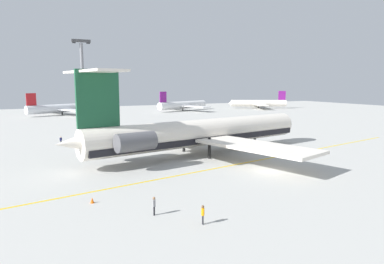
{
  "coord_description": "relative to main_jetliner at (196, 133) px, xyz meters",
  "views": [
    {
      "loc": [
        -28.65,
        -35.7,
        11.51
      ],
      "look_at": [
        -3.06,
        17.77,
        3.14
      ],
      "focal_mm": 32.13,
      "sensor_mm": 36.0,
      "label": 1
    }
  ],
  "objects": [
    {
      "name": "safety_cone_nose",
      "position": [
        -19.23,
        -16.1,
        -3.37
      ],
      "size": [
        0.4,
        0.4,
        0.55
      ],
      "primitive_type": "cone",
      "color": "#EA590F",
      "rests_on": "ground"
    },
    {
      "name": "taxiway_centreline",
      "position": [
        1.27,
        -8.74,
        -3.64
      ],
      "size": [
        84.94,
        16.6,
        0.01
      ],
      "primitive_type": "cube",
      "rotation": [
        0.0,
        0.0,
        0.19
      ],
      "color": "gold",
      "rests_on": "ground"
    },
    {
      "name": "ground",
      "position": [
        4.33,
        -13.53,
        -3.65
      ],
      "size": [
        281.06,
        281.06,
        0.0
      ],
      "primitive_type": "plane",
      "color": "#ADADA8"
    },
    {
      "name": "ground_crew_near_nose",
      "position": [
        -19.11,
        18.88,
        -2.57
      ],
      "size": [
        0.43,
        0.27,
        1.69
      ],
      "rotation": [
        0.0,
        0.0,
        4.77
      ],
      "color": "black",
      "rests_on": "ground"
    },
    {
      "name": "light_mast",
      "position": [
        -13.06,
        30.13,
        8.04
      ],
      "size": [
        4.0,
        0.7,
        21.01
      ],
      "color": "slate",
      "rests_on": "ground"
    },
    {
      "name": "airliner_mid_right",
      "position": [
        36.27,
        85.35,
        -1.19
      ],
      "size": [
        26.99,
        27.14,
        8.34
      ],
      "rotation": [
        0.0,
        0.0,
        0.37
      ],
      "color": "white",
      "rests_on": "ground"
    },
    {
      "name": "main_jetliner",
      "position": [
        0.0,
        0.0,
        0.0
      ],
      "size": [
        45.7,
        40.66,
        13.37
      ],
      "rotation": [
        0.0,
        0.0,
        0.19
      ],
      "color": "silver",
      "rests_on": "ground"
    },
    {
      "name": "airliner_mid_left",
      "position": [
        -12.26,
        86.94,
        -1.22
      ],
      "size": [
        26.43,
        26.62,
        8.24
      ],
      "rotation": [
        0.0,
        0.0,
        0.4
      ],
      "color": "silver",
      "rests_on": "ground"
    },
    {
      "name": "airliner_far_right",
      "position": [
        72.82,
        83.19,
        -1.25
      ],
      "size": [
        25.67,
        25.93,
        8.13
      ],
      "rotation": [
        0.0,
        0.0,
        2.69
      ],
      "color": "silver",
      "rests_on": "ground"
    },
    {
      "name": "ground_crew_near_tail",
      "position": [
        -11.88,
        -25.29,
        -2.61
      ],
      "size": [
        0.26,
        0.41,
        1.64
      ],
      "rotation": [
        0.0,
        0.0,
        6.09
      ],
      "color": "black",
      "rests_on": "ground"
    },
    {
      "name": "ground_crew_portside",
      "position": [
        -14.83,
        -21.68,
        -2.58
      ],
      "size": [
        0.31,
        0.34,
        1.69
      ],
      "rotation": [
        0.0,
        0.0,
        5.57
      ],
      "color": "black",
      "rests_on": "ground"
    }
  ]
}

